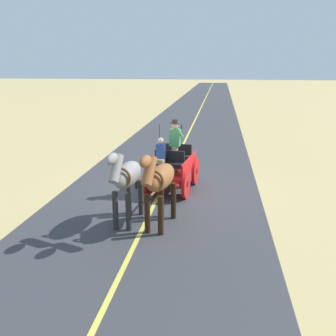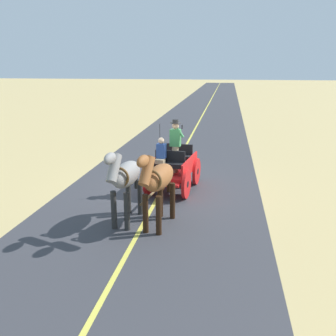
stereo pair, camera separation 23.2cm
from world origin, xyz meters
name	(u,v)px [view 1 (the left image)]	position (x,y,z in m)	size (l,w,h in m)	color
ground_plane	(163,187)	(0.00, 0.00, 0.00)	(200.00, 200.00, 0.00)	tan
road_surface	(163,187)	(0.00, 0.00, 0.00)	(6.74, 160.00, 0.01)	#38383D
road_centre_stripe	(163,187)	(0.00, 0.00, 0.01)	(0.12, 160.00, 0.00)	#DBCC4C
horse_drawn_carriage	(172,167)	(-0.38, 0.19, 0.82)	(1.71, 4.51, 2.50)	red
horse_near_side	(159,180)	(-0.44, 3.25, 1.32)	(0.83, 2.15, 2.21)	brown
horse_off_side	(126,177)	(0.48, 3.13, 1.32)	(0.69, 2.14, 2.21)	gray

